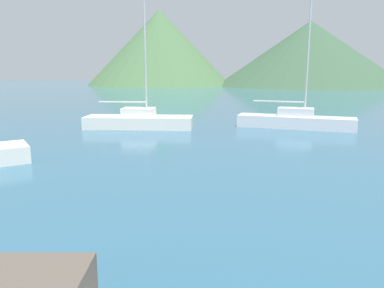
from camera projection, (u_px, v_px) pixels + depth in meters
name	position (u px, v px, depth m)	size (l,w,h in m)	color
sailboat_inner	(295.00, 119.00, 23.89)	(7.44, 3.11, 11.75)	silver
sailboat_outer	(139.00, 120.00, 23.90)	(6.94, 2.47, 7.74)	white
hill_west	(160.00, 48.00, 88.59)	(34.07, 34.07, 17.37)	#476B42
hill_central	(309.00, 54.00, 84.71)	(41.71, 41.71, 14.33)	#38563D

